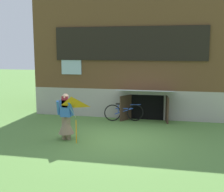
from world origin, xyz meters
name	(u,v)px	position (x,y,z in m)	size (l,w,h in m)	color
ground_plane	(114,139)	(0.00, 0.00, 0.00)	(60.00, 60.00, 0.00)	#56843D
log_house	(137,57)	(0.00, 5.38, 2.56)	(8.59, 5.89, 5.12)	#9E998E
person	(66,120)	(-1.53, -0.41, 0.65)	(0.61, 0.52, 1.54)	#7F6B51
kite	(71,108)	(-1.15, -0.89, 1.19)	(0.77, 0.80, 1.44)	orange
bicycle_blue	(124,112)	(-0.12, 2.52, 0.36)	(1.60, 0.41, 0.74)	black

